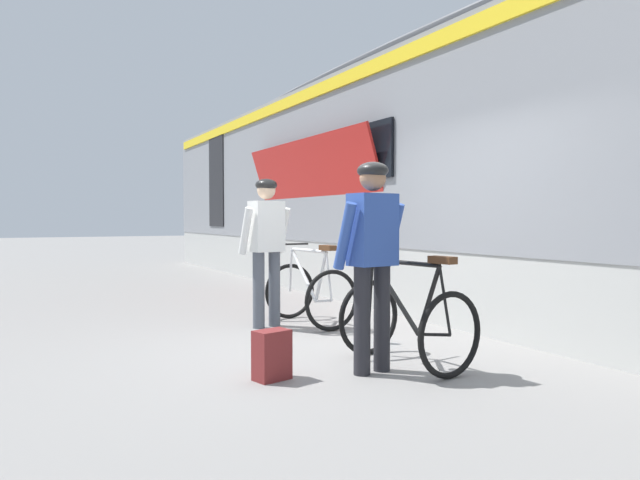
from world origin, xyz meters
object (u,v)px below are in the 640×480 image
object	(u,v)px
cyclist_near_in_blue	(372,247)
bicycle_near_black	(407,320)
cyclist_far_in_white	(266,239)
backpack_on_platform	(272,355)
train_car	(469,173)
bicycle_far_white	(310,292)
water_bottle_near_the_bikes	(384,333)

from	to	relation	value
cyclist_near_in_blue	bicycle_near_black	world-z (taller)	cyclist_near_in_blue
cyclist_far_in_white	backpack_on_platform	bearing A→B (deg)	-111.46
train_car	bicycle_near_black	distance (m)	4.24
cyclist_far_in_white	bicycle_far_white	size ratio (longest dim) A/B	1.59
train_car	bicycle_far_white	world-z (taller)	train_car
bicycle_far_white	water_bottle_near_the_bikes	size ratio (longest dim) A/B	5.31
backpack_on_platform	water_bottle_near_the_bikes	size ratio (longest dim) A/B	1.92
bicycle_near_black	water_bottle_near_the_bikes	world-z (taller)	bicycle_near_black
cyclist_far_in_white	cyclist_near_in_blue	bearing A→B (deg)	-90.41
cyclist_far_in_white	bicycle_near_black	distance (m)	2.41
cyclist_near_in_blue	cyclist_far_in_white	xyz separation A→B (m)	(0.02, 2.34, 0.00)
bicycle_near_black	cyclist_far_in_white	bearing A→B (deg)	99.27
bicycle_far_white	water_bottle_near_the_bikes	distance (m)	1.38
cyclist_near_in_blue	water_bottle_near_the_bikes	xyz separation A→B (m)	(0.73, 0.91, -0.95)
cyclist_far_in_white	water_bottle_near_the_bikes	bearing A→B (deg)	-63.28
train_car	backpack_on_platform	xyz separation A→B (m)	(-4.22, -2.43, -1.77)
backpack_on_platform	water_bottle_near_the_bikes	bearing A→B (deg)	11.14
train_car	bicycle_far_white	bearing A→B (deg)	-172.69
water_bottle_near_the_bikes	bicycle_far_white	bearing A→B (deg)	97.94
cyclist_far_in_white	bicycle_near_black	bearing A→B (deg)	-80.73
water_bottle_near_the_bikes	cyclist_far_in_white	bearing A→B (deg)	116.72
cyclist_near_in_blue	cyclist_far_in_white	size ratio (longest dim) A/B	1.00
cyclist_near_in_blue	bicycle_far_white	distance (m)	2.40
backpack_on_platform	water_bottle_near_the_bikes	distance (m)	1.73
cyclist_far_in_white	bicycle_near_black	xyz separation A→B (m)	(0.37, -2.29, -0.65)
bicycle_far_white	cyclist_far_in_white	bearing A→B (deg)	170.12
train_car	bicycle_far_white	xyz separation A→B (m)	(-2.84, -0.36, -1.56)
water_bottle_near_the_bikes	backpack_on_platform	bearing A→B (deg)	-154.97
train_car	cyclist_far_in_white	world-z (taller)	train_car
train_car	bicycle_near_black	xyz separation A→B (m)	(-3.00, -2.57, -1.56)
cyclist_near_in_blue	train_car	bearing A→B (deg)	37.63
cyclist_near_in_blue	water_bottle_near_the_bikes	distance (m)	1.51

